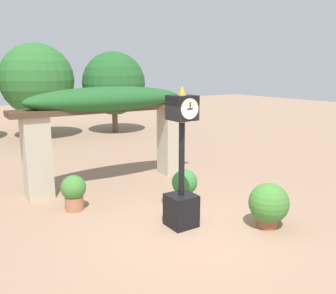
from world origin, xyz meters
name	(u,v)px	position (x,y,z in m)	size (l,w,h in m)	color
ground_plane	(186,230)	(0.00, 0.00, 0.00)	(60.00, 60.00, 0.00)	#9E7A60
pedestal_clock	(182,172)	(0.04, 0.23, 1.15)	(0.56, 0.56, 2.88)	black
pergola	(110,114)	(0.00, 3.60, 2.01)	(5.23, 1.22, 2.74)	#BCB299
potted_plant_near_left	(269,204)	(1.48, -0.81, 0.51)	(0.82, 0.82, 0.94)	#9E563D
potted_plant_near_right	(74,191)	(-1.55, 2.27, 0.45)	(0.57, 0.57, 0.83)	#B26B4C
potted_plant_far_left	(185,184)	(0.95, 1.38, 0.42)	(0.63, 0.63, 0.79)	gray
tree_line	(27,79)	(-0.32, 12.01, 2.79)	(10.75, 4.43, 4.82)	brown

